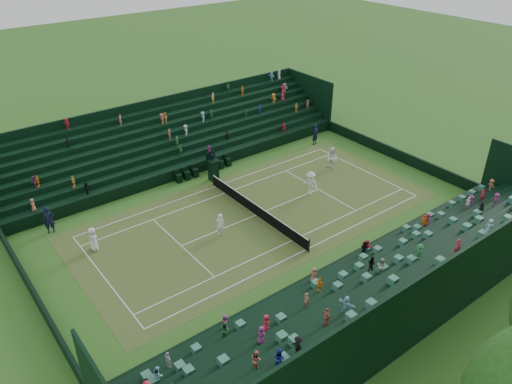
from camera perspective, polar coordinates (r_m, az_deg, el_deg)
ground at (r=37.27m, az=0.00°, el=-2.67°), size 160.00×160.00×0.00m
court_surface at (r=37.27m, az=0.00°, el=-2.66°), size 12.97×26.77×0.01m
perimeter_wall_north at (r=47.20m, az=15.55°, el=4.27°), size 17.17×0.20×1.00m
perimeter_wall_south at (r=31.87m, az=-23.79°, el=-11.07°), size 17.17×0.20×1.00m
perimeter_wall_east at (r=31.91m, az=9.40°, el=-8.40°), size 0.20×31.77×1.00m
perimeter_wall_west at (r=43.18m, az=-6.87°, el=2.74°), size 0.20×31.77×1.00m
north_grandstand at (r=29.30m, az=15.50°, el=-10.64°), size 6.60×32.00×4.90m
south_grandstand at (r=46.06m, az=-9.67°, el=5.76°), size 6.60×32.00×4.90m
tennis_net at (r=36.99m, az=0.00°, el=-1.98°), size 11.67×0.10×1.06m
umpire_chair at (r=41.67m, az=-4.92°, el=2.85°), size 0.88×0.88×2.77m
courtside_chairs at (r=43.08m, az=-5.96°, el=2.58°), size 0.49×5.46×1.06m
player_near_west at (r=34.93m, az=-18.11°, el=-5.15°), size 0.87×0.59×1.73m
player_near_east at (r=34.74m, az=-4.09°, el=-3.72°), size 0.76×0.73×1.74m
player_far_west at (r=43.87m, az=8.69°, el=3.81°), size 1.10×0.93×2.02m
player_far_east at (r=39.72m, az=6.24°, el=1.02°), size 1.46×1.12×1.99m
line_judge_north at (r=48.50m, az=6.80°, el=6.56°), size 0.67×0.84×2.02m
line_judge_south at (r=37.74m, az=-22.58°, el=-2.98°), size 0.65×0.84×2.03m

